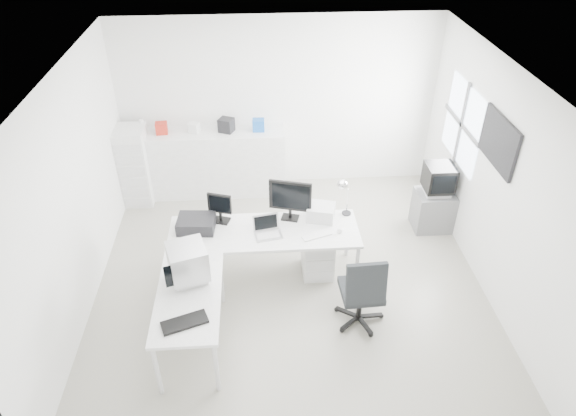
{
  "coord_description": "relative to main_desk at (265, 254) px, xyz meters",
  "views": [
    {
      "loc": [
        -0.36,
        -5.1,
        4.67
      ],
      "look_at": [
        0.0,
        0.2,
        1.0
      ],
      "focal_mm": 32.0,
      "sensor_mm": 36.0,
      "label": 1
    }
  ],
  "objects": [
    {
      "name": "white_keyboard",
      "position": [
        0.65,
        -0.15,
        0.38
      ],
      "size": [
        0.39,
        0.23,
        0.02
      ],
      "primitive_type": "cube",
      "rotation": [
        0.0,
        0.0,
        0.34
      ],
      "color": "silver",
      "rests_on": "main_desk"
    },
    {
      "name": "clutter_bottle",
      "position": [
        -1.81,
        2.2,
        0.83
      ],
      "size": [
        0.07,
        0.07,
        0.22
      ],
      "primitive_type": "cylinder",
      "color": "silver",
      "rests_on": "sideboard"
    },
    {
      "name": "crt_tv",
      "position": [
        2.53,
        0.93,
        0.45
      ],
      "size": [
        0.5,
        0.48,
        0.45
      ],
      "primitive_type": null,
      "color": "black",
      "rests_on": "tv_cabinet"
    },
    {
      "name": "black_keyboard",
      "position": [
        -0.85,
        -1.5,
        0.39
      ],
      "size": [
        0.5,
        0.33,
        0.03
      ],
      "primitive_type": "cube",
      "rotation": [
        0.0,
        0.0,
        0.35
      ],
      "color": "black",
      "rests_on": "side_desk"
    },
    {
      "name": "floor",
      "position": [
        0.31,
        -0.08,
        -0.38
      ],
      "size": [
        5.0,
        5.0,
        0.01
      ],
      "primitive_type": "cube",
      "color": "beige",
      "rests_on": "ground"
    },
    {
      "name": "clutter_box_b",
      "position": [
        -1.01,
        2.16,
        0.8
      ],
      "size": [
        0.19,
        0.18,
        0.15
      ],
      "primitive_type": "cube",
      "rotation": [
        0.0,
        0.0,
        -0.39
      ],
      "color": "silver",
      "rests_on": "sideboard"
    },
    {
      "name": "left_wall",
      "position": [
        -2.19,
        -0.08,
        1.02
      ],
      "size": [
        0.02,
        5.0,
        2.8
      ],
      "primitive_type": "cube",
      "color": "white",
      "rests_on": "floor"
    },
    {
      "name": "office_chair",
      "position": [
        1.1,
        -0.88,
        0.16
      ],
      "size": [
        0.64,
        0.64,
        1.07
      ],
      "primitive_type": null,
      "rotation": [
        0.0,
        0.0,
        0.05
      ],
      "color": "#272B2C",
      "rests_on": "floor"
    },
    {
      "name": "main_desk",
      "position": [
        0.0,
        0.0,
        0.0
      ],
      "size": [
        2.4,
        0.8,
        0.75
      ],
      "primitive_type": null,
      "color": "silver",
      "rests_on": "floor"
    },
    {
      "name": "back_wall",
      "position": [
        0.31,
        2.42,
        1.02
      ],
      "size": [
        5.0,
        0.02,
        2.8
      ],
      "primitive_type": "cube",
      "color": "white",
      "rests_on": "floor"
    },
    {
      "name": "right_wall",
      "position": [
        2.81,
        -0.08,
        1.02
      ],
      "size": [
        0.02,
        5.0,
        2.8
      ],
      "primitive_type": "cube",
      "color": "white",
      "rests_on": "floor"
    },
    {
      "name": "drawer_pedestal",
      "position": [
        0.7,
        0.05,
        -0.08
      ],
      "size": [
        0.4,
        0.5,
        0.6
      ],
      "primitive_type": "cube",
      "color": "silver",
      "rests_on": "floor"
    },
    {
      "name": "laser_printer",
      "position": [
        0.75,
        0.22,
        0.47
      ],
      "size": [
        0.41,
        0.37,
        0.2
      ],
      "primitive_type": "cube",
      "rotation": [
        0.0,
        0.0,
        -0.26
      ],
      "color": "silver",
      "rests_on": "main_desk"
    },
    {
      "name": "lcd_monitor_small",
      "position": [
        -0.55,
        0.25,
        0.57
      ],
      "size": [
        0.35,
        0.27,
        0.39
      ],
      "primitive_type": null,
      "rotation": [
        0.0,
        0.0,
        -0.32
      ],
      "color": "black",
      "rests_on": "main_desk"
    },
    {
      "name": "white_mouse",
      "position": [
        0.95,
        -0.1,
        0.41
      ],
      "size": [
        0.07,
        0.07,
        0.07
      ],
      "primitive_type": "sphere",
      "color": "silver",
      "rests_on": "main_desk"
    },
    {
      "name": "clutter_box_c",
      "position": [
        -0.51,
        2.16,
        0.83
      ],
      "size": [
        0.27,
        0.26,
        0.21
      ],
      "primitive_type": "cube",
      "rotation": [
        0.0,
        0.0,
        -0.42
      ],
      "color": "black",
      "rests_on": "sideboard"
    },
    {
      "name": "wall_picture",
      "position": [
        2.78,
        0.02,
        1.52
      ],
      "size": [
        0.04,
        0.9,
        0.6
      ],
      "primitive_type": null,
      "color": "black",
      "rests_on": "right_wall"
    },
    {
      "name": "filing_cabinet",
      "position": [
        -1.97,
        1.98,
        0.26
      ],
      "size": [
        0.45,
        0.53,
        1.27
      ],
      "primitive_type": "cube",
      "color": "silver",
      "rests_on": "floor"
    },
    {
      "name": "desk_lamp",
      "position": [
        1.1,
        0.3,
        0.62
      ],
      "size": [
        0.19,
        0.19,
        0.48
      ],
      "primitive_type": null,
      "rotation": [
        0.0,
        0.0,
        -0.2
      ],
      "color": "silver",
      "rests_on": "main_desk"
    },
    {
      "name": "side_desk",
      "position": [
        -0.85,
        -1.1,
        0.0
      ],
      "size": [
        0.7,
        1.4,
        0.75
      ],
      "primitive_type": null,
      "color": "silver",
      "rests_on": "floor"
    },
    {
      "name": "lcd_monitor_large",
      "position": [
        0.35,
        0.25,
        0.66
      ],
      "size": [
        0.59,
        0.36,
        0.57
      ],
      "primitive_type": null,
      "rotation": [
        0.0,
        0.0,
        -0.27
      ],
      "color": "black",
      "rests_on": "main_desk"
    },
    {
      "name": "tv_cabinet",
      "position": [
        2.53,
        0.93,
        -0.07
      ],
      "size": [
        0.55,
        0.45,
        0.6
      ],
      "primitive_type": "cube",
      "color": "slate",
      "rests_on": "floor"
    },
    {
      "name": "crt_monitor",
      "position": [
        -0.85,
        -0.85,
        0.58
      ],
      "size": [
        0.44,
        0.44,
        0.41
      ],
      "primitive_type": null,
      "rotation": [
        0.0,
        0.0,
        0.3
      ],
      "color": "#B7B7BA",
      "rests_on": "side_desk"
    },
    {
      "name": "clutter_box_d",
      "position": [
        -0.01,
        2.16,
        0.81
      ],
      "size": [
        0.19,
        0.17,
        0.18
      ],
      "primitive_type": "cube",
      "rotation": [
        0.0,
        0.0,
        -0.03
      ],
      "color": "#1956AF",
      "rests_on": "sideboard"
    },
    {
      "name": "window",
      "position": [
        2.79,
        1.12,
        1.23
      ],
      "size": [
        0.02,
        1.2,
        1.1
      ],
      "primitive_type": null,
      "color": "white",
      "rests_on": "right_wall"
    },
    {
      "name": "inkjet_printer",
      "position": [
        -0.85,
        0.1,
        0.46
      ],
      "size": [
        0.49,
        0.39,
        0.16
      ],
      "primitive_type": "cube",
      "rotation": [
        0.0,
        0.0,
        -0.07
      ],
      "color": "black",
      "rests_on": "main_desk"
    },
    {
      "name": "sideboard",
      "position": [
        -0.71,
        2.16,
        0.17
      ],
      "size": [
        2.19,
        0.55,
        1.1
      ],
      "primitive_type": "cube",
      "color": "silver",
      "rests_on": "floor"
    },
    {
      "name": "laptop",
      "position": [
        0.05,
        -0.1,
        0.49
      ],
      "size": [
        0.4,
        0.41,
        0.23
      ],
      "primitive_type": null,
      "rotation": [
        0.0,
        0.0,
        0.2
      ],
      "color": "#B7B7BA",
      "rests_on": "main_desk"
    },
    {
      "name": "clutter_box_a",
      "position": [
        -1.51,
        2.16,
        0.81
      ],
      "size": [
        0.19,
        0.17,
        0.18
      ],
      "primitive_type": "cube",
      "rotation": [
        0.0,
        0.0,
        0.09
      ],
      "color": "#B32619",
      "rests_on": "sideboard"
    },
    {
      "name": "ceiling",
      "position": [
        0.31,
        -0.08,
        2.42
      ],
      "size": [
        5.0,
        5.0,
        0.01
      ],
      "primitive_type": "cube",
      "color": "white",
      "rests_on": "back_wall"
    }
  ]
}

